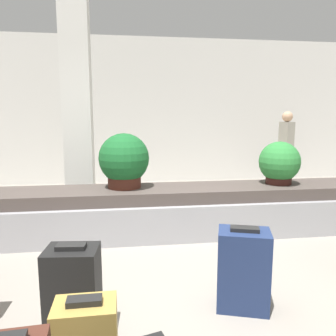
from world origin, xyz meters
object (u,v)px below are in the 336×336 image
object	(u,v)px
potted_plant_1	(124,161)
traveler_0	(286,142)
pillar	(78,109)
suitcase_0	(73,295)
potted_plant_0	(279,163)
suitcase_5	(243,269)

from	to	relation	value
potted_plant_1	traveler_0	xyz separation A→B (m)	(3.48, 2.56, 0.01)
pillar	suitcase_0	bearing A→B (deg)	-83.98
potted_plant_0	traveler_0	bearing A→B (deg)	61.08
suitcase_5	pillar	bearing A→B (deg)	136.69
suitcase_0	suitcase_5	xyz separation A→B (m)	(1.25, 0.22, -0.01)
suitcase_0	suitcase_5	size ratio (longest dim) A/B	1.03
pillar	traveler_0	bearing A→B (deg)	20.42
pillar	suitcase_0	distance (m)	3.32
suitcase_5	potted_plant_0	xyz separation A→B (m)	(1.15, 1.78, 0.56)
pillar	traveler_0	world-z (taller)	pillar
pillar	potted_plant_1	distance (m)	1.38
suitcase_5	traveler_0	xyz separation A→B (m)	(2.58, 4.38, 0.63)
traveler_0	potted_plant_0	bearing A→B (deg)	143.16
suitcase_0	traveler_0	size ratio (longest dim) A/B	0.43
pillar	suitcase_0	xyz separation A→B (m)	(0.32, -3.05, -1.27)
potted_plant_1	traveler_0	world-z (taller)	traveler_0
potted_plant_1	traveler_0	distance (m)	4.32
pillar	traveler_0	distance (m)	4.48
suitcase_0	potted_plant_1	xyz separation A→B (m)	(0.35, 2.04, 0.61)
pillar	traveler_0	size ratio (longest dim) A/B	2.01
potted_plant_0	potted_plant_1	world-z (taller)	potted_plant_1
potted_plant_0	traveler_0	xyz separation A→B (m)	(1.44, 2.60, 0.07)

